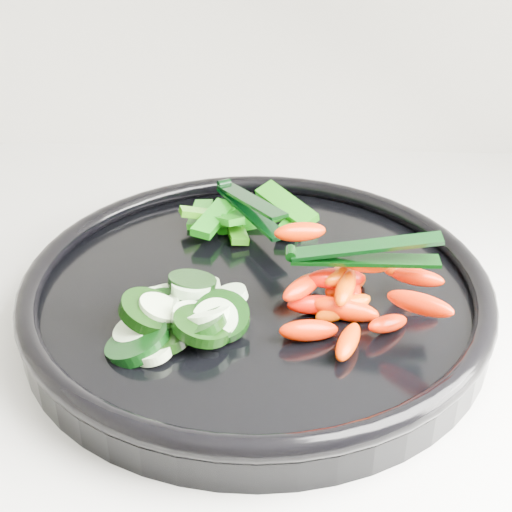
{
  "coord_description": "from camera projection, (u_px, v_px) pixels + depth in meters",
  "views": [
    {
      "loc": [
        -0.38,
        1.18,
        1.28
      ],
      "look_at": [
        -0.41,
        1.65,
        0.99
      ],
      "focal_mm": 50.0,
      "sensor_mm": 36.0,
      "label": 1
    }
  ],
  "objects": [
    {
      "name": "tong_pepper",
      "position": [
        249.0,
        204.0,
        0.64
      ],
      "size": [
        0.07,
        0.1,
        0.02
      ],
      "color": "black",
      "rests_on": "pepper_pile"
    },
    {
      "name": "cucumber_pile",
      "position": [
        173.0,
        313.0,
        0.53
      ],
      "size": [
        0.12,
        0.12,
        0.04
      ],
      "color": "black",
      "rests_on": "veggie_tray"
    },
    {
      "name": "carrot_pile",
      "position": [
        349.0,
        290.0,
        0.54
      ],
      "size": [
        0.14,
        0.14,
        0.05
      ],
      "color": "#DB4E00",
      "rests_on": "veggie_tray"
    },
    {
      "name": "pepper_pile",
      "position": [
        243.0,
        217.0,
        0.66
      ],
      "size": [
        0.13,
        0.1,
        0.04
      ],
      "color": "#13720A",
      "rests_on": "veggie_tray"
    },
    {
      "name": "tong_carrot",
      "position": [
        361.0,
        253.0,
        0.52
      ],
      "size": [
        0.11,
        0.02,
        0.02
      ],
      "color": "black",
      "rests_on": "carrot_pile"
    },
    {
      "name": "veggie_tray",
      "position": [
        256.0,
        293.0,
        0.57
      ],
      "size": [
        0.48,
        0.48,
        0.04
      ],
      "color": "black",
      "rests_on": "counter"
    }
  ]
}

